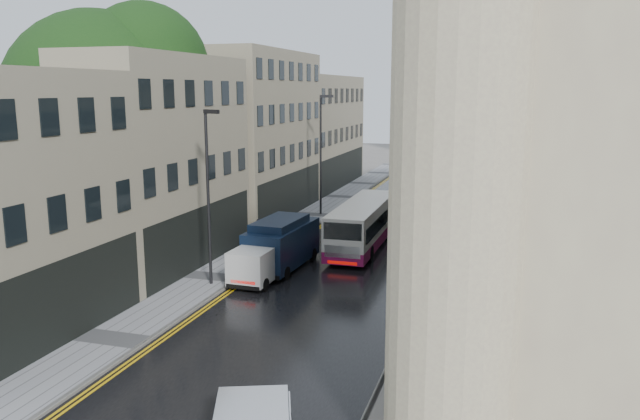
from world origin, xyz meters
The scene contains 15 objects.
road centered at (0.00, 27.50, 0.01)m, with size 9.00×85.00×0.02m, color black.
left_sidewalk centered at (-5.85, 27.50, 0.06)m, with size 2.70×85.00×0.12m, color gray.
right_sidewalk centered at (5.40, 27.50, 0.06)m, with size 1.80×85.00×0.12m, color slate.
old_shop_row centered at (-9.45, 30.00, 6.00)m, with size 4.50×56.00×12.00m, color gray, non-canonical shape.
modern_block centered at (10.30, 26.00, 7.00)m, with size 8.00×40.00×14.00m, color beige, non-canonical shape.
church_spire centered at (0.50, 82.00, 20.00)m, with size 6.40×6.40×40.00m, color gray, non-canonical shape.
tree_near centered at (-12.50, 20.00, 6.95)m, with size 10.56×10.56×13.89m, color black, non-canonical shape.
tree_far centered at (-12.20, 33.00, 6.23)m, with size 9.24×9.24×12.46m, color black, non-canonical shape.
cream_bus centered at (-1.08, 24.69, 1.39)m, with size 2.28×10.03×2.74m, color beige, non-canonical shape.
white_lorry centered at (2.20, 34.55, 2.25)m, with size 2.55×8.48×4.45m, color silver, non-canonical shape.
white_van centered at (-4.27, 18.14, 0.97)m, with size 1.80×4.19×1.90m, color beige, non-canonical shape.
navy_van centered at (-4.29, 20.15, 1.42)m, with size 2.20×5.50×2.80m, color black, non-canonical shape.
pedestrian centered at (-5.94, 25.51, 0.98)m, with size 0.63×0.41×1.72m, color black.
lamp_post_near centered at (-5.41, 18.12, 4.27)m, with size 0.93×0.21×8.30m, color black, non-canonical shape.
lamp_post_far centered at (-5.33, 36.11, 4.52)m, with size 0.99×0.22×8.80m, color black, non-canonical shape.
Camera 1 is at (8.10, -8.03, 9.36)m, focal length 35.00 mm.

